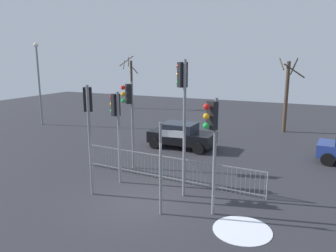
# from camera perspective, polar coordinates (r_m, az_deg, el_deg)

# --- Properties ---
(ground_plane) EXTENTS (60.00, 60.00, 0.00)m
(ground_plane) POSITION_cam_1_polar(r_m,az_deg,el_deg) (12.34, -4.64, -12.91)
(ground_plane) COLOR #2D2D33
(traffic_light_rear_right) EXTENTS (0.46, 0.48, 4.12)m
(traffic_light_rear_right) POSITION_cam_1_polar(r_m,az_deg,el_deg) (14.95, -6.92, 3.57)
(traffic_light_rear_right) COLOR slate
(traffic_light_rear_right) RESTS_ON ground
(traffic_light_rear_left) EXTENTS (0.49, 0.44, 5.14)m
(traffic_light_rear_left) POSITION_cam_1_polar(r_m,az_deg,el_deg) (11.75, 2.61, 4.95)
(traffic_light_rear_left) COLOR slate
(traffic_light_rear_left) RESTS_ON ground
(traffic_light_foreground_left) EXTENTS (0.54, 0.39, 3.86)m
(traffic_light_foreground_left) POSITION_cam_1_polar(r_m,az_deg,el_deg) (13.39, -9.17, 1.69)
(traffic_light_foreground_left) COLOR slate
(traffic_light_foreground_left) RESTS_ON ground
(traffic_light_mid_right) EXTENTS (0.41, 0.52, 3.96)m
(traffic_light_mid_right) POSITION_cam_1_polar(r_m,az_deg,el_deg) (10.32, 7.80, -0.90)
(traffic_light_mid_right) COLOR slate
(traffic_light_mid_right) RESTS_ON ground
(traffic_light_mid_left) EXTENTS (0.45, 0.48, 4.23)m
(traffic_light_mid_left) POSITION_cam_1_polar(r_m,az_deg,el_deg) (12.35, -13.90, 1.93)
(traffic_light_mid_left) COLOR slate
(traffic_light_mid_left) RESTS_ON ground
(direction_sign_post) EXTENTS (0.79, 0.15, 3.17)m
(direction_sign_post) POSITION_cam_1_polar(r_m,az_deg,el_deg) (10.60, -1.01, -6.81)
(direction_sign_post) COLOR slate
(direction_sign_post) RESTS_ON ground
(pedestrian_guard_railing) EXTENTS (8.54, 0.54, 1.07)m
(pedestrian_guard_railing) POSITION_cam_1_polar(r_m,az_deg,el_deg) (13.95, -0.33, -7.41)
(pedestrian_guard_railing) COLOR slate
(pedestrian_guard_railing) RESTS_ON ground
(car_black_far) EXTENTS (3.83, 1.99, 1.47)m
(car_black_far) POSITION_cam_1_polar(r_m,az_deg,el_deg) (18.85, 2.37, -1.61)
(car_black_far) COLOR black
(car_black_far) RESTS_ON ground
(street_lamp) EXTENTS (0.36, 0.36, 6.34)m
(street_lamp) POSITION_cam_1_polar(r_m,az_deg,el_deg) (27.00, -21.97, 8.40)
(street_lamp) COLOR slate
(street_lamp) RESTS_ON ground
(bare_tree_left) EXTENTS (1.81, 1.74, 5.19)m
(bare_tree_left) POSITION_cam_1_polar(r_m,az_deg,el_deg) (24.09, 20.27, 5.27)
(bare_tree_left) COLOR #473828
(bare_tree_left) RESTS_ON ground
(bare_tree_centre) EXTENTS (1.85, 2.20, 5.44)m
(bare_tree_centre) POSITION_cam_1_polar(r_m,az_deg,el_deg) (33.84, -6.55, 7.73)
(bare_tree_centre) COLOR #473828
(bare_tree_centre) RESTS_ON ground
(snow_patch_kerb) EXTENTS (1.80, 1.80, 0.01)m
(snow_patch_kerb) POSITION_cam_1_polar(r_m,az_deg,el_deg) (10.62, 13.01, -17.52)
(snow_patch_kerb) COLOR white
(snow_patch_kerb) RESTS_ON ground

